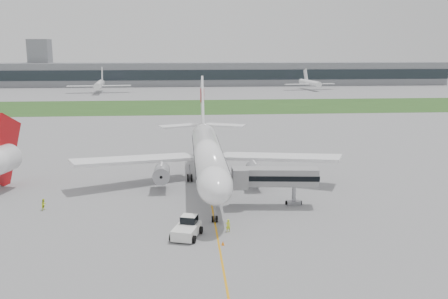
{
  "coord_description": "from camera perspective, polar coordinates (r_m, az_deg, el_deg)",
  "views": [
    {
      "loc": [
        -4.05,
        -81.25,
        24.28
      ],
      "look_at": [
        2.68,
        2.0,
        6.82
      ],
      "focal_mm": 40.0,
      "sensor_mm": 36.0,
      "label": 1
    }
  ],
  "objects": [
    {
      "name": "terminal_building",
      "position": [
        311.62,
        -3.91,
        8.61
      ],
      "size": [
        320.0,
        22.3,
        14.0
      ],
      "color": "gray",
      "rests_on": "ground"
    },
    {
      "name": "ground_crew_near",
      "position": [
        66.87,
        0.46,
        -8.68
      ],
      "size": [
        0.73,
        0.57,
        1.74
      ],
      "primitive_type": "imported",
      "rotation": [
        0.0,
        0.0,
        3.42
      ],
      "color": "#E6FC2A",
      "rests_on": "ground"
    },
    {
      "name": "jet_bridge",
      "position": [
        76.63,
        5.53,
        -3.19
      ],
      "size": [
        13.34,
        4.0,
        6.1
      ],
      "rotation": [
        0.0,
        0.0,
        -0.1
      ],
      "color": "gray",
      "rests_on": "ground"
    },
    {
      "name": "safety_cone_left",
      "position": [
        67.47,
        -3.54,
        -9.05
      ],
      "size": [
        0.41,
        0.41,
        0.56
      ],
      "primitive_type": "cone",
      "color": "orange",
      "rests_on": "ground"
    },
    {
      "name": "ground_crew_far",
      "position": [
        80.09,
        -19.89,
        -5.91
      ],
      "size": [
        0.96,
        1.05,
        1.74
      ],
      "primitive_type": "imported",
      "rotation": [
        0.0,
        0.0,
        1.13
      ],
      "color": "#D2E826",
      "rests_on": "ground"
    },
    {
      "name": "apron_markings",
      "position": [
        80.12,
        -1.51,
        -5.83
      ],
      "size": [
        70.0,
        70.0,
        0.04
      ],
      "primitive_type": null,
      "color": "orange",
      "rests_on": "ground"
    },
    {
      "name": "distant_aircraft_left",
      "position": [
        270.3,
        -14.03,
        6.31
      ],
      "size": [
        34.77,
        31.26,
        12.45
      ],
      "primitive_type": null,
      "rotation": [
        0.0,
        0.0,
        0.08
      ],
      "color": "white",
      "rests_on": "ground"
    },
    {
      "name": "safety_cone_right",
      "position": [
        62.84,
        -0.12,
        -10.64
      ],
      "size": [
        0.41,
        0.41,
        0.56
      ],
      "primitive_type": "cone",
      "color": "orange",
      "rests_on": "ground"
    },
    {
      "name": "grass_strip",
      "position": [
        202.74,
        -3.45,
        4.91
      ],
      "size": [
        600.0,
        50.0,
        0.02
      ],
      "primitive_type": "cube",
      "color": "#284A1C",
      "rests_on": "ground"
    },
    {
      "name": "ground",
      "position": [
        84.89,
        -1.7,
        -4.81
      ],
      "size": [
        600.0,
        600.0,
        0.0
      ],
      "primitive_type": "plane",
      "color": "#949597",
      "rests_on": "ground"
    },
    {
      "name": "distant_aircraft_right",
      "position": [
        284.24,
        9.75,
        6.74
      ],
      "size": [
        32.33,
        29.49,
        11.01
      ],
      "primitive_type": null,
      "rotation": [
        0.0,
        0.0,
        0.15
      ],
      "color": "white",
      "rests_on": "ground"
    },
    {
      "name": "control_tower",
      "position": [
        325.73,
        -20.05,
        6.83
      ],
      "size": [
        12.0,
        12.0,
        56.0
      ],
      "primitive_type": null,
      "color": "gray",
      "rests_on": "ground"
    },
    {
      "name": "pushback_tug",
      "position": [
        65.45,
        -4.24,
        -8.91
      ],
      "size": [
        4.44,
        5.5,
        2.51
      ],
      "rotation": [
        0.0,
        0.0,
        -0.3
      ],
      "color": "white",
      "rests_on": "ground"
    },
    {
      "name": "airliner",
      "position": [
        88.2,
        -1.88,
        -0.38
      ],
      "size": [
        48.13,
        53.95,
        17.88
      ],
      "color": "white",
      "rests_on": "ground"
    }
  ]
}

